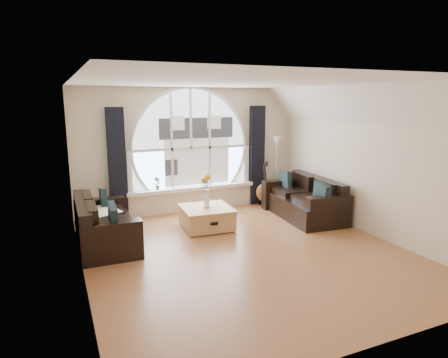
% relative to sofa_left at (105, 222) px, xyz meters
% --- Properties ---
extents(ground, '(5.00, 5.50, 0.01)m').
position_rel_sofa_left_xyz_m(ground, '(2.04, -1.27, -0.40)').
color(ground, brown).
rests_on(ground, ground).
extents(ceiling, '(5.00, 5.50, 0.01)m').
position_rel_sofa_left_xyz_m(ceiling, '(2.04, -1.27, 2.30)').
color(ceiling, silver).
rests_on(ceiling, ground).
extents(wall_back, '(5.00, 0.01, 2.70)m').
position_rel_sofa_left_xyz_m(wall_back, '(2.04, 1.48, 0.95)').
color(wall_back, beige).
rests_on(wall_back, ground).
extents(wall_front, '(5.00, 0.01, 2.70)m').
position_rel_sofa_left_xyz_m(wall_front, '(2.04, -4.02, 0.95)').
color(wall_front, beige).
rests_on(wall_front, ground).
extents(wall_left, '(0.01, 5.50, 2.70)m').
position_rel_sofa_left_xyz_m(wall_left, '(-0.46, -1.27, 0.95)').
color(wall_left, beige).
rests_on(wall_left, ground).
extents(wall_right, '(0.01, 5.50, 2.70)m').
position_rel_sofa_left_xyz_m(wall_right, '(4.54, -1.27, 0.95)').
color(wall_right, beige).
rests_on(wall_right, ground).
extents(attic_slope, '(0.92, 5.50, 0.72)m').
position_rel_sofa_left_xyz_m(attic_slope, '(4.24, -1.27, 1.95)').
color(attic_slope, silver).
rests_on(attic_slope, ground).
extents(arched_window, '(2.60, 0.06, 2.15)m').
position_rel_sofa_left_xyz_m(arched_window, '(2.04, 1.45, 1.23)').
color(arched_window, silver).
rests_on(arched_window, wall_back).
extents(window_sill, '(2.90, 0.22, 0.08)m').
position_rel_sofa_left_xyz_m(window_sill, '(2.04, 1.38, 0.11)').
color(window_sill, white).
rests_on(window_sill, wall_back).
extents(window_frame, '(2.76, 0.08, 2.15)m').
position_rel_sofa_left_xyz_m(window_frame, '(2.04, 1.42, 1.23)').
color(window_frame, white).
rests_on(window_frame, wall_back).
extents(neighbor_house, '(1.70, 0.02, 1.50)m').
position_rel_sofa_left_xyz_m(neighbor_house, '(2.19, 1.44, 1.10)').
color(neighbor_house, silver).
rests_on(neighbor_house, wall_back).
extents(curtain_left, '(0.35, 0.12, 2.30)m').
position_rel_sofa_left_xyz_m(curtain_left, '(0.44, 1.36, 0.75)').
color(curtain_left, black).
rests_on(curtain_left, ground).
extents(curtain_right, '(0.35, 0.12, 2.30)m').
position_rel_sofa_left_xyz_m(curtain_right, '(3.64, 1.36, 0.75)').
color(curtain_right, black).
rests_on(curtain_right, ground).
extents(sofa_left, '(0.93, 1.83, 0.81)m').
position_rel_sofa_left_xyz_m(sofa_left, '(0.00, 0.00, 0.00)').
color(sofa_left, black).
rests_on(sofa_left, ground).
extents(sofa_right, '(1.10, 1.95, 0.83)m').
position_rel_sofa_left_xyz_m(sofa_right, '(4.01, -0.03, 0.00)').
color(sofa_right, black).
rests_on(sofa_right, ground).
extents(coffee_chest, '(0.99, 0.99, 0.45)m').
position_rel_sofa_left_xyz_m(coffee_chest, '(1.89, 0.12, -0.17)').
color(coffee_chest, tan).
rests_on(coffee_chest, ground).
extents(throw_blanket, '(0.73, 0.73, 0.10)m').
position_rel_sofa_left_xyz_m(throw_blanket, '(-0.04, 0.22, 0.10)').
color(throw_blanket, silver).
rests_on(throw_blanket, sofa_left).
extents(vase_flowers, '(0.24, 0.24, 0.70)m').
position_rel_sofa_left_xyz_m(vase_flowers, '(1.90, 0.14, 0.40)').
color(vase_flowers, white).
rests_on(vase_flowers, coffee_chest).
extents(floor_lamp, '(0.24, 0.24, 1.60)m').
position_rel_sofa_left_xyz_m(floor_lamp, '(4.02, 1.10, 0.40)').
color(floor_lamp, '#B2B2B2').
rests_on(floor_lamp, ground).
extents(guitar, '(0.39, 0.29, 1.06)m').
position_rel_sofa_left_xyz_m(guitar, '(3.72, 1.15, 0.13)').
color(guitar, brown).
rests_on(guitar, ground).
extents(potted_plant, '(0.18, 0.15, 0.29)m').
position_rel_sofa_left_xyz_m(potted_plant, '(1.25, 1.38, 0.29)').
color(potted_plant, '#1E6023').
rests_on(potted_plant, window_sill).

